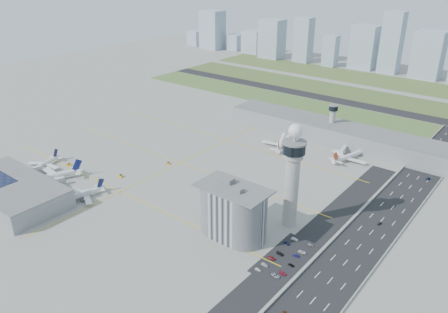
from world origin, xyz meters
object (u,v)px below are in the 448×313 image
Objects in this scene: car_lot_0 at (258,269)px; car_lot_7 at (283,273)px; tug_0 at (69,164)px; tug_1 at (99,180)px; airplane_far_b at (350,153)px; car_lot_10 at (302,252)px; jet_bridge_far_1 at (345,148)px; car_lot_4 at (287,243)px; car_lot_2 at (272,258)px; car_hw_4 at (432,149)px; car_lot_6 at (276,275)px; car_lot_5 at (295,239)px; car_hw_1 at (379,224)px; admin_building at (233,212)px; car_lot_8 at (291,265)px; jet_bridge_near_2 at (70,200)px; car_lot_1 at (265,265)px; airplane_near_b at (49,173)px; tug_3 at (168,163)px; control_tower at (292,172)px; jet_bridge_near_1 at (45,186)px; car_lot_11 at (311,245)px; jet_bridge_far_0 at (293,135)px; secondary_tower at (332,119)px; car_hw_0 at (283,313)px; airplane_far_a at (281,140)px; airplane_near_a at (42,162)px; car_lot_9 at (296,256)px; tug_5 at (295,164)px; airplane_near_c at (80,192)px; car_lot_3 at (280,254)px; car_hw_2 at (428,179)px; tug_2 at (121,176)px; jet_bridge_near_0 at (22,174)px.

car_lot_7 is (11.64, 5.34, -0.01)m from car_lot_0.
tug_0 is 41.09m from tug_1.
car_lot_10 is (31.31, -131.71, -4.74)m from airplane_far_b.
jet_bridge_far_1 is 146.07m from car_lot_4.
car_lot_2 is 1.31× the size of car_hw_4.
jet_bridge_far_1 is 174.94m from car_lot_6.
tug_1 is 0.78× the size of car_lot_5.
car_hw_1 is at bearing -22.67° from car_lot_0.
admin_building is 12.38× the size of car_lot_8.
car_lot_0 is 222.80m from car_hw_4.
car_hw_4 is (14.27, 207.48, -0.00)m from car_lot_8.
tug_1 is (-10.89, 31.36, -1.96)m from jet_bridge_near_2.
car_lot_1 is 1.01× the size of car_lot_5.
airplane_near_b reaches higher than tug_3.
jet_bridge_near_1 is (-155.00, -69.00, -32.19)m from control_tower.
control_tower reaches higher than car_lot_8.
car_lot_8 is 0.90× the size of car_lot_11.
car_lot_2 reaches higher than car_lot_7.
jet_bridge_far_0 reaches higher than tug_3.
control_tower reaches higher than jet_bridge_near_1.
secondary_tower reaches higher than car_hw_0.
car_hw_0 is at bearing -61.18° from control_tower.
airplane_near_a is at bearing 117.78° from airplane_far_a.
car_lot_9 is at bearing 14.04° from car_lot_8.
jet_bridge_near_2 is 167.78m from tug_5.
jet_bridge_far_1 is (135.00, 193.00, 0.00)m from jet_bridge_near_1.
airplane_near_c is 2.47× the size of jet_bridge_far_0.
car_lot_3 is at bearing -8.76° from car_lot_2.
car_lot_7 is at bearing -95.70° from car_hw_2.
car_lot_1 is at bearing -143.74° from tug_0.
airplane_near_c reaches higher than car_hw_1.
airplane_near_a reaches higher than car_lot_9.
secondary_tower is 7.09× the size of car_hw_2.
tug_3 is at bearing 65.77° from car_lot_1.
car_lot_10 is (150.32, 2.52, -0.35)m from tug_2.
jet_bridge_near_1 is at bearing 129.12° from airplane_far_a.
car_hw_1 is at bearing -51.74° from secondary_tower.
airplane_near_b is 187.70m from car_lot_8.
secondary_tower reaches higher than tug_2.
airplane_far_a is 126.83m from car_hw_4.
tug_0 is at bearing 97.63° from car_lot_7.
car_lot_6 is 1.24× the size of car_lot_11.
airplane_near_b reaches higher than airplane_far_a.
jet_bridge_near_2 is 138.39m from car_lot_1.
tug_2 is at bearing 89.40° from car_lot_5.
car_lot_7 is (206.92, 26.39, -2.26)m from jet_bridge_near_0.
jet_bridge_near_2 is at bearing 116.48° from car_lot_11.
airplane_far_b is 10.13× the size of car_lot_11.
control_tower reaches higher than car_lot_10.
control_tower is at bearing -136.61° from car_hw_1.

